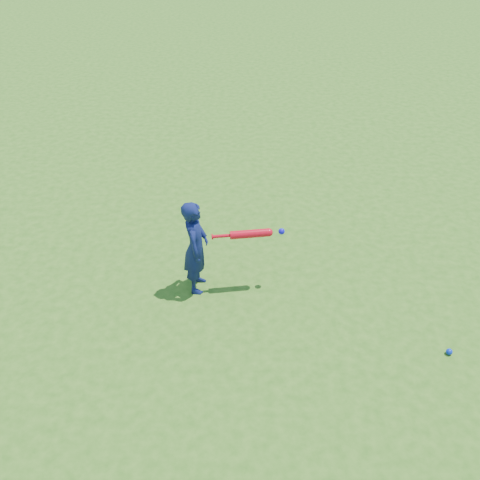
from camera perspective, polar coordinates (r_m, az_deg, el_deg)
The scene contains 4 objects.
ground at distance 6.19m, azimuth -8.05°, elevation -6.68°, with size 80.00×80.00×0.00m, color #316718.
child at distance 6.00m, azimuth -4.74°, elevation -0.76°, with size 0.42×0.28×1.16m, color #10184D.
ground_ball_blue at distance 5.97m, azimuth 21.42°, elevation -11.03°, with size 0.07×0.07×0.07m, color #0B2CC9.
bat_swing at distance 5.91m, azimuth 1.38°, elevation 0.68°, with size 0.81×0.20×0.09m.
Camera 1 is at (1.01, -4.47, 4.16)m, focal length 40.00 mm.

